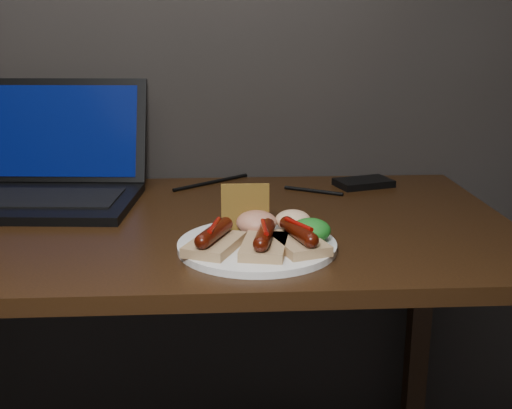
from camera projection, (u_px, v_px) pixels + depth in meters
The scene contains 12 objects.
desk at pixel (151, 264), 1.26m from camera, with size 1.40×0.70×0.75m.
laptop at pixel (43, 176), 1.38m from camera, with size 0.43×0.39×0.25m.
hard_drive at pixel (364, 183), 1.50m from camera, with size 0.13×0.08×0.02m, color black.
desk_cables at pixel (139, 198), 1.38m from camera, with size 0.87×0.39×0.01m.
plate at pixel (257, 246), 1.09m from camera, with size 0.27×0.27×0.01m, color white.
bread_sausage_left at pixel (214, 239), 1.05m from camera, with size 0.11×0.13×0.04m.
bread_sausage_center at pixel (264, 241), 1.04m from camera, with size 0.09×0.13×0.04m.
bread_sausage_right at pixel (298, 238), 1.05m from camera, with size 0.10×0.13×0.04m.
crispbread at pixel (245, 207), 1.14m from camera, with size 0.09×0.01×0.09m, color olive.
salad_greens at pixel (310, 230), 1.09m from camera, with size 0.07×0.07×0.04m, color #105213.
salsa_mound at pixel (257, 222), 1.13m from camera, with size 0.07×0.07×0.04m, color #A11110.
coleslaw_mound at pixel (293, 220), 1.15m from camera, with size 0.06×0.06×0.04m, color beige.
Camera 1 is at (0.14, 0.19, 1.12)m, focal length 45.00 mm.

